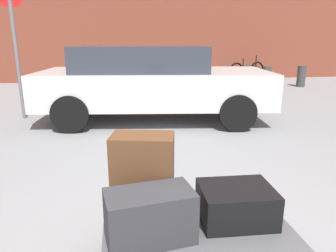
% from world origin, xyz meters
% --- Properties ---
extents(luggage_cart, '(1.23, 0.81, 0.34)m').
position_xyz_m(luggage_cart, '(0.00, 0.00, 0.27)').
color(luggage_cart, '#4C4C51').
rests_on(luggage_cart, ground_plane).
extents(duffel_bag_charcoal_stacked_top, '(0.57, 0.37, 0.32)m').
position_xyz_m(duffel_bag_charcoal_stacked_top, '(-0.32, -0.13, 0.50)').
color(duffel_bag_charcoal_stacked_top, '#2D2D33').
rests_on(duffel_bag_charcoal_stacked_top, luggage_cart).
extents(suitcase_black_rear_left, '(0.50, 0.40, 0.24)m').
position_xyz_m(suitcase_black_rear_left, '(0.28, -0.00, 0.46)').
color(suitcase_black_rear_left, black).
rests_on(suitcase_black_rear_left, luggage_cart).
extents(suitcase_brown_front_left, '(0.47, 0.34, 0.57)m').
position_xyz_m(suitcase_brown_front_left, '(-0.33, 0.23, 0.62)').
color(suitcase_brown_front_left, '#51331E').
rests_on(suitcase_brown_front_left, luggage_cart).
extents(parked_car, '(4.50, 2.35, 1.42)m').
position_xyz_m(parked_car, '(0.16, 4.21, 0.76)').
color(parked_car, silver).
rests_on(parked_car, ground_plane).
extents(bicycle_leaning, '(1.66, 0.69, 0.96)m').
position_xyz_m(bicycle_leaning, '(4.29, 9.45, 0.37)').
color(bicycle_leaning, black).
rests_on(bicycle_leaning, ground_plane).
extents(bollard_kerb_near, '(0.27, 0.27, 0.69)m').
position_xyz_m(bollard_kerb_near, '(2.85, 7.85, 0.35)').
color(bollard_kerb_near, '#383838').
rests_on(bollard_kerb_near, ground_plane).
extents(bollard_kerb_mid, '(0.27, 0.27, 0.69)m').
position_xyz_m(bollard_kerb_mid, '(4.31, 7.85, 0.35)').
color(bollard_kerb_mid, '#383838').
rests_on(bollard_kerb_mid, ground_plane).
extents(bollard_kerb_far, '(0.27, 0.27, 0.69)m').
position_xyz_m(bollard_kerb_far, '(5.54, 7.85, 0.35)').
color(bollard_kerb_far, '#383838').
rests_on(bollard_kerb_far, ground_plane).
extents(no_parking_sign, '(0.48, 0.16, 2.60)m').
position_xyz_m(no_parking_sign, '(-2.38, 4.69, 1.59)').
color(no_parking_sign, slate).
rests_on(no_parking_sign, ground_plane).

